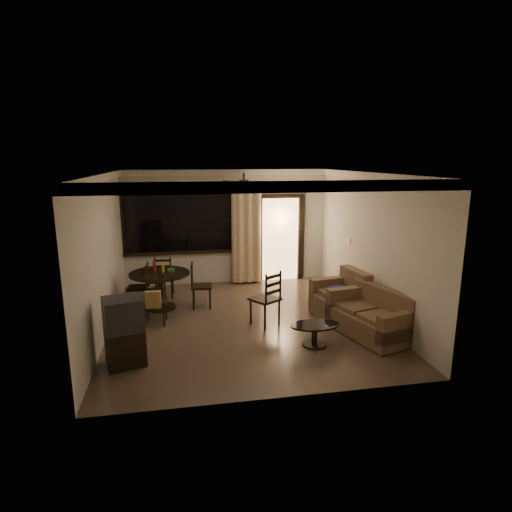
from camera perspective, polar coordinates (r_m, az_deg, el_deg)
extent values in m
plane|color=#7F6651|center=(8.32, -1.51, -8.68)|extent=(5.50, 5.50, 0.00)
plane|color=beige|center=(10.60, -3.90, 3.85)|extent=(5.00, 0.00, 5.00)
plane|color=beige|center=(5.31, 3.10, -5.33)|extent=(5.00, 0.00, 5.00)
plane|color=beige|center=(7.93, -19.71, 0.06)|extent=(0.00, 5.50, 5.50)
plane|color=beige|center=(8.65, 15.01, 1.40)|extent=(0.00, 5.50, 5.50)
plane|color=white|center=(7.74, -1.63, 10.97)|extent=(5.50, 5.50, 0.00)
cube|color=black|center=(10.47, -9.90, 4.55)|extent=(2.70, 0.04, 1.45)
cylinder|color=black|center=(10.30, -9.51, 8.94)|extent=(3.20, 0.03, 0.03)
cube|color=#FFC684|center=(10.85, 3.26, 2.19)|extent=(0.91, 0.03, 2.08)
cube|color=white|center=(9.61, 12.23, 2.05)|extent=(0.02, 0.18, 0.12)
cylinder|color=black|center=(7.75, -1.63, 10.53)|extent=(0.03, 0.03, 0.12)
cylinder|color=black|center=(7.75, -1.63, 9.87)|extent=(0.16, 0.16, 0.08)
cylinder|color=black|center=(9.00, -12.75, -2.30)|extent=(1.23, 1.23, 0.04)
cylinder|color=black|center=(9.10, -12.63, -4.55)|extent=(0.12, 0.12, 0.72)
cylinder|color=black|center=(9.22, -12.52, -6.71)|extent=(0.62, 0.62, 0.03)
cylinder|color=maroon|center=(9.03, -13.40, -1.43)|extent=(0.06, 0.06, 0.22)
cylinder|color=#B19A12|center=(8.91, -12.29, -1.69)|extent=(0.06, 0.06, 0.18)
cube|color=#267F2A|center=(9.08, -11.26, -1.80)|extent=(0.14, 0.10, 0.05)
cube|color=black|center=(9.18, -15.43, -4.10)|extent=(0.45, 0.45, 0.04)
cube|color=black|center=(9.02, -7.27, -4.03)|extent=(0.45, 0.45, 0.04)
cube|color=black|center=(8.28, -13.32, -5.83)|extent=(0.45, 0.45, 0.04)
cube|color=#A78F47|center=(8.03, -13.56, -5.68)|extent=(0.29, 0.10, 0.32)
cube|color=black|center=(9.85, -12.13, -2.77)|extent=(0.45, 0.45, 0.04)
cube|color=black|center=(6.89, -17.03, -11.51)|extent=(0.66, 0.62, 0.55)
cube|color=black|center=(6.70, -17.32, -7.42)|extent=(0.66, 0.62, 0.49)
cube|color=black|center=(6.74, -14.99, -7.14)|extent=(0.13, 0.39, 0.34)
cube|color=#40291E|center=(7.87, 14.85, -8.78)|extent=(1.20, 1.69, 0.38)
cube|color=#40291E|center=(7.96, 16.66, -6.23)|extent=(0.61, 1.51, 0.62)
cube|color=#40291E|center=(7.35, 18.45, -9.00)|extent=(0.82, 0.39, 0.48)
cube|color=#40291E|center=(8.29, 11.83, -6.11)|extent=(0.82, 0.39, 0.48)
cube|color=#40291E|center=(7.76, 14.68, -7.35)|extent=(0.92, 1.44, 0.11)
cube|color=#40291E|center=(8.61, 11.02, -6.51)|extent=(1.02, 1.02, 0.42)
cube|color=#40291E|center=(8.68, 13.10, -4.03)|extent=(0.34, 0.92, 0.69)
cube|color=#40291E|center=(8.26, 12.31, -5.87)|extent=(0.92, 0.32, 0.53)
cube|color=#40291E|center=(8.84, 9.94, -4.51)|extent=(0.92, 0.32, 0.53)
cube|color=#40291E|center=(8.51, 10.78, -5.00)|extent=(0.73, 0.77, 0.13)
ellipsoid|color=#131250|center=(8.48, 10.81, -4.27)|extent=(0.38, 0.32, 0.11)
ellipsoid|color=black|center=(7.26, 7.83, -9.12)|extent=(0.84, 0.50, 0.03)
cylinder|color=black|center=(7.33, 7.79, -10.40)|extent=(0.09, 0.09, 0.33)
cylinder|color=black|center=(7.39, 7.75, -11.55)|extent=(0.41, 0.41, 0.03)
cube|color=black|center=(8.01, 1.21, -5.75)|extent=(0.65, 0.65, 0.04)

